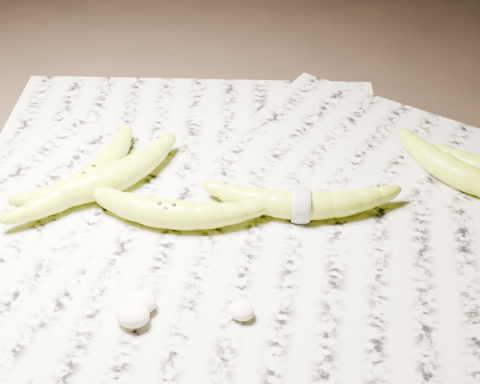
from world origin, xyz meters
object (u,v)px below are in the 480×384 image
(banana_left_b, at_px, (107,178))
(banana_center, at_px, (168,212))
(banana_left_a, at_px, (89,177))
(banana_taped, at_px, (301,203))
(banana_upper_b, at_px, (456,170))

(banana_left_b, bearing_deg, banana_center, -72.81)
(banana_left_a, height_order, banana_taped, same)
(banana_left_b, xyz_separation_m, banana_center, (0.10, -0.03, -0.00))
(banana_left_b, relative_size, banana_center, 1.01)
(banana_left_a, relative_size, banana_left_b, 1.01)
(banana_left_b, xyz_separation_m, banana_upper_b, (0.41, 0.18, -0.00))
(banana_left_a, distance_m, banana_left_b, 0.03)
(banana_left_b, xyz_separation_m, banana_taped, (0.24, 0.05, -0.00))
(banana_taped, relative_size, banana_upper_b, 1.21)
(banana_taped, xyz_separation_m, banana_upper_b, (0.17, 0.13, 0.00))
(banana_left_a, bearing_deg, banana_upper_b, -55.61)
(banana_upper_b, bearing_deg, banana_center, -122.26)
(banana_left_a, relative_size, banana_taped, 0.94)
(banana_upper_b, bearing_deg, banana_left_b, -132.37)
(banana_left_a, bearing_deg, banana_left_b, -68.13)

